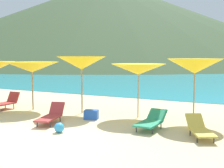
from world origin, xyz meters
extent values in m
cube|color=beige|center=(0.00, 10.00, -0.15)|extent=(50.00, 100.00, 0.30)
cone|color=#384C2D|center=(-43.22, 84.25, 14.12)|extent=(132.23, 132.23, 28.25)
cylinder|color=#9E7F59|center=(-3.33, 3.67, 0.98)|extent=(0.06, 0.06, 1.96)
cone|color=yellow|center=(-3.33, 3.67, 1.85)|extent=(2.42, 2.42, 0.45)
sphere|color=#9E7F59|center=(-3.33, 3.67, 1.99)|extent=(0.07, 0.07, 0.07)
cylinder|color=#9E7F59|center=(-1.02, 4.01, 1.09)|extent=(0.06, 0.06, 2.17)
cone|color=yellow|center=(-1.02, 4.01, 2.04)|extent=(2.12, 2.12, 0.53)
sphere|color=#9E7F59|center=(-1.02, 4.01, 2.20)|extent=(0.07, 0.07, 0.07)
cylinder|color=#9E7F59|center=(1.33, 4.29, 0.96)|extent=(0.04, 0.04, 1.92)
cone|color=yellow|center=(1.33, 4.29, 1.82)|extent=(2.09, 2.09, 0.41)
sphere|color=#9E7F59|center=(1.33, 4.29, 1.95)|extent=(0.07, 0.07, 0.07)
cylinder|color=#9E7F59|center=(3.39, 4.36, 1.05)|extent=(0.05, 0.05, 2.10)
cone|color=yellow|center=(3.39, 4.36, 1.97)|extent=(2.12, 2.12, 0.51)
sphere|color=#9E7F59|center=(3.39, 4.36, 2.13)|extent=(0.07, 0.07, 0.07)
cube|color=#268C66|center=(2.39, 2.55, 0.22)|extent=(0.64, 1.10, 0.05)
cube|color=#268C66|center=(2.41, 3.30, 0.38)|extent=(0.59, 0.47, 0.34)
cylinder|color=#333338|center=(2.12, 2.22, 0.10)|extent=(0.04, 0.04, 0.20)
cylinder|color=#333338|center=(2.64, 2.21, 0.10)|extent=(0.04, 0.04, 0.20)
cylinder|color=#333338|center=(2.15, 2.98, 0.10)|extent=(0.04, 0.04, 0.20)
cylinder|color=#333338|center=(2.66, 2.97, 0.10)|extent=(0.04, 0.04, 0.20)
cube|color=#A53333|center=(-0.90, 1.77, 0.22)|extent=(0.84, 1.31, 0.05)
cube|color=#A53333|center=(-1.11, 2.49, 0.43)|extent=(0.58, 0.45, 0.44)
cylinder|color=#333338|center=(-1.02, 1.34, 0.10)|extent=(0.04, 0.04, 0.20)
cylinder|color=#333338|center=(-0.58, 1.46, 0.10)|extent=(0.04, 0.04, 0.20)
cylinder|color=#333338|center=(-1.25, 2.16, 0.10)|extent=(0.04, 0.04, 0.20)
cylinder|color=#333338|center=(-0.81, 2.28, 0.10)|extent=(0.04, 0.04, 0.20)
cube|color=#D8BF4C|center=(4.05, 2.33, 0.20)|extent=(0.94, 1.15, 0.05)
cube|color=#D8BF4C|center=(3.71, 2.99, 0.37)|extent=(0.66, 0.65, 0.38)
cylinder|color=#333338|center=(4.00, 1.96, 0.09)|extent=(0.04, 0.04, 0.17)
cylinder|color=#333338|center=(4.39, 2.16, 0.09)|extent=(0.04, 0.04, 0.17)
cylinder|color=#333338|center=(3.67, 2.59, 0.09)|extent=(0.04, 0.04, 0.17)
cylinder|color=#333338|center=(4.06, 2.80, 0.09)|extent=(0.04, 0.04, 0.17)
cube|color=#A53333|center=(-4.48, 2.97, 0.25)|extent=(0.63, 1.18, 0.05)
cube|color=#A53333|center=(-4.48, 3.66, 0.48)|extent=(0.59, 0.26, 0.47)
cylinder|color=#333338|center=(-4.75, 3.42, 0.11)|extent=(0.04, 0.04, 0.23)
cylinder|color=#333338|center=(-4.22, 3.42, 0.11)|extent=(0.04, 0.04, 0.23)
sphere|color=#3399D8|center=(0.07, 1.09, 0.15)|extent=(0.31, 0.31, 0.31)
cube|color=blue|center=(-0.07, 3.17, 0.17)|extent=(0.59, 0.50, 0.34)
camera|label=1|loc=(5.48, -5.85, 2.29)|focal=46.75mm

